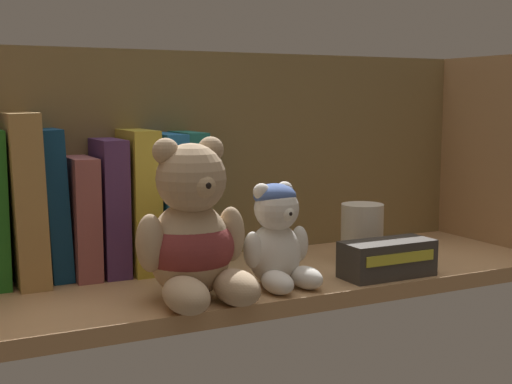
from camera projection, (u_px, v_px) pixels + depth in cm
name	position (u px, v px, depth cm)	size (l,w,h in cm)	color
shelf_board	(263.00, 280.00, 90.85)	(79.72, 24.61, 2.00)	tan
shelf_back_panel	(221.00, 162.00, 100.40)	(82.12, 1.20, 30.67)	olive
shelf_side_panel_right	(501.00, 158.00, 107.14)	(1.60, 27.01, 30.67)	tan
book_3	(22.00, 197.00, 86.05)	(3.58, 14.03, 20.59)	#AA844B
book_4	(51.00, 203.00, 87.75)	(2.53, 9.68, 18.57)	navy
book_5	(78.00, 215.00, 89.42)	(3.05, 12.37, 15.07)	#914E4E
book_6	(106.00, 205.00, 90.87)	(3.14, 12.27, 17.20)	#4A2B59
book_7	(134.00, 199.00, 92.48)	(3.45, 13.32, 18.29)	gold
book_8	(160.00, 199.00, 94.13)	(2.89, 14.63, 17.79)	#1F62A0
book_9	(184.00, 197.00, 95.61)	(2.84, 12.13, 17.88)	#206E64
teddy_bear_larger	(192.00, 237.00, 77.88)	(13.23, 13.88, 18.04)	tan
teddy_bear_smaller	(277.00, 237.00, 83.66)	(9.15, 9.40, 12.42)	white
pillar_candle	(361.00, 232.00, 97.32)	(5.80, 5.80, 7.91)	silver
small_product_box	(387.00, 259.00, 88.54)	(11.91, 5.37, 4.58)	#38332D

